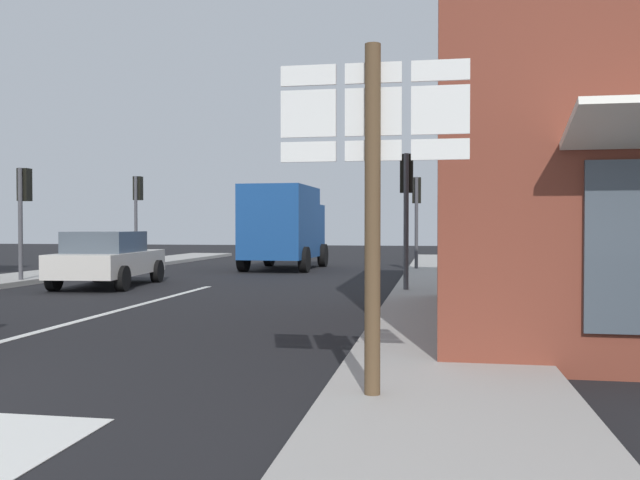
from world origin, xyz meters
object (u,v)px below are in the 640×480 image
delivery_truck (284,225)px  traffic_light_far_left (137,200)px  traffic_light_near_left (24,199)px  traffic_light_near_right (406,191)px  sedan_far (108,258)px  traffic_light_far_right (417,202)px  route_sign_post (373,182)px

delivery_truck → traffic_light_far_left: 5.74m
delivery_truck → traffic_light_near_left: 9.38m
traffic_light_near_left → delivery_truck: bearing=52.8°
delivery_truck → traffic_light_near_right: traffic_light_near_right is taller
sedan_far → traffic_light_near_right: (7.93, -0.81, 1.68)m
traffic_light_near_right → traffic_light_near_left: bearing=174.4°
traffic_light_near_right → traffic_light_near_left: (-10.54, 1.04, -0.07)m
sedan_far → delivery_truck: (3.05, 7.68, 0.89)m
delivery_truck → traffic_light_far_left: bearing=-177.2°
delivery_truck → traffic_light_far_left: traffic_light_far_left is taller
sedan_far → traffic_light_far_left: traffic_light_far_left is taller
sedan_far → traffic_light_near_right: bearing=-5.8°
traffic_light_far_right → traffic_light_near_left: 12.58m
route_sign_post → traffic_light_near_right: 10.00m
delivery_truck → traffic_light_near_left: traffic_light_near_left is taller
route_sign_post → traffic_light_far_right: 17.89m
route_sign_post → traffic_light_far_left: (-10.69, 18.20, 0.59)m
traffic_light_far_right → traffic_light_near_left: size_ratio=1.03×
traffic_light_near_right → traffic_light_far_left: bearing=142.1°
route_sign_post → traffic_light_far_left: bearing=120.4°
traffic_light_far_left → sedan_far: bearing=-70.6°
traffic_light_far_left → traffic_light_near_right: 13.37m
route_sign_post → traffic_light_near_right: size_ratio=0.97×
delivery_truck → route_sign_post: (5.04, -18.48, 0.35)m
traffic_light_far_right → traffic_light_near_right: bearing=-90.0°
sedan_far → traffic_light_near_right: size_ratio=1.32×
traffic_light_far_left → traffic_light_near_left: 7.18m
traffic_light_far_right → traffic_light_far_left: bearing=178.3°
traffic_light_far_right → sedan_far: bearing=-138.2°
route_sign_post → sedan_far: bearing=126.8°
sedan_far → route_sign_post: bearing=-53.2°
traffic_light_far_left → traffic_light_near_left: traffic_light_far_left is taller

